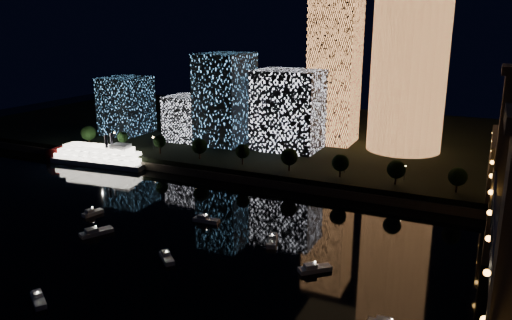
# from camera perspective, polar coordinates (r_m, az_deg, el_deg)

# --- Properties ---
(ground) EXTENTS (520.00, 520.00, 0.00)m
(ground) POSITION_cam_1_polar(r_m,az_deg,el_deg) (117.20, -7.97, -15.36)
(ground) COLOR black
(ground) RESTS_ON ground
(far_bank) EXTENTS (420.00, 160.00, 5.00)m
(far_bank) POSITION_cam_1_polar(r_m,az_deg,el_deg) (256.48, 11.81, 2.16)
(far_bank) COLOR black
(far_bank) RESTS_ON ground
(seawall) EXTENTS (420.00, 6.00, 3.00)m
(seawall) POSITION_cam_1_polar(r_m,az_deg,el_deg) (184.35, 6.00, -3.10)
(seawall) COLOR #6B5E4C
(seawall) RESTS_ON ground
(tower_cylindrical) EXTENTS (34.00, 34.00, 88.06)m
(tower_cylindrical) POSITION_cam_1_polar(r_m,az_deg,el_deg) (226.74, 17.24, 12.05)
(tower_cylindrical) COLOR #FA9650
(tower_cylindrical) RESTS_ON far_bank
(tower_rectangular) EXTENTS (20.61, 20.61, 65.57)m
(tower_rectangular) POSITION_cam_1_polar(r_m,az_deg,el_deg) (235.87, 8.96, 9.86)
(tower_rectangular) COLOR #FA9650
(tower_rectangular) RESTS_ON far_bank
(midrise_blocks) EXTENTS (111.71, 28.12, 41.54)m
(midrise_blocks) POSITION_cam_1_polar(r_m,az_deg,el_deg) (235.68, -3.95, 6.17)
(midrise_blocks) COLOR white
(midrise_blocks) RESTS_ON far_bank
(riverboat) EXTENTS (48.93, 14.51, 14.52)m
(riverboat) POSITION_cam_1_polar(r_m,az_deg,el_deg) (228.66, -17.88, 0.45)
(riverboat) COLOR silver
(riverboat) RESTS_ON ground
(motorboats) EXTENTS (116.28, 71.42, 2.78)m
(motorboats) POSITION_cam_1_polar(r_m,az_deg,el_deg) (127.83, -8.46, -12.19)
(motorboats) COLOR silver
(motorboats) RESTS_ON ground
(esplanade_trees) EXTENTS (166.61, 6.93, 8.97)m
(esplanade_trees) POSITION_cam_1_polar(r_m,az_deg,el_deg) (196.94, -0.69, 0.91)
(esplanade_trees) COLOR black
(esplanade_trees) RESTS_ON far_bank
(street_lamps) EXTENTS (132.70, 0.70, 5.65)m
(street_lamps) POSITION_cam_1_polar(r_m,az_deg,el_deg) (205.65, -1.79, 1.11)
(street_lamps) COLOR black
(street_lamps) RESTS_ON far_bank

